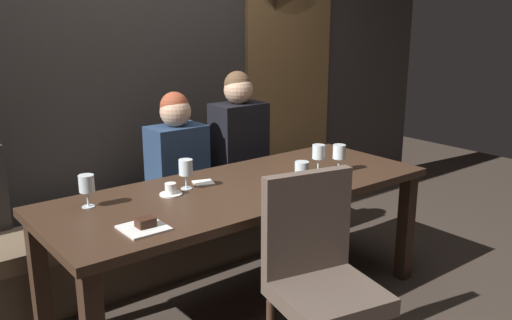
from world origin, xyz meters
TOP-DOWN VIEW (x-y plane):
  - ground at (0.00, 0.00)m, footprint 9.00×9.00m
  - back_wall_tiled at (0.00, 1.22)m, footprint 6.00×0.12m
  - arched_door at (1.35, 1.15)m, footprint 0.90×0.05m
  - dining_table at (0.00, 0.00)m, footprint 2.20×0.84m
  - banquette_bench at (0.00, 0.70)m, footprint 2.50×0.44m
  - chair_near_side at (-0.12, -0.72)m, footprint 0.52×0.52m
  - diner_redhead at (-0.00, 0.71)m, footprint 0.36×0.24m
  - diner_bearded at (0.47, 0.67)m, footprint 0.36×0.24m
  - wine_glass_far_right at (-0.27, 0.15)m, footprint 0.08×0.08m
  - wine_glass_far_left at (0.53, -0.05)m, footprint 0.08×0.08m
  - wine_glass_end_right at (0.19, -0.27)m, footprint 0.08×0.08m
  - wine_glass_center_front at (-0.80, 0.20)m, footprint 0.08×0.08m
  - wine_glass_end_left at (0.63, -0.12)m, footprint 0.08×0.08m
  - espresso_cup at (-0.39, 0.11)m, footprint 0.12×0.12m
  - dessert_plate at (-0.72, -0.22)m, footprint 0.19×0.19m
  - folded_napkin at (-0.15, 0.18)m, footprint 0.14×0.13m

SIDE VIEW (x-z plane):
  - ground at x=0.00m, z-range 0.00..0.00m
  - banquette_bench at x=0.00m, z-range 0.00..0.45m
  - chair_near_side at x=-0.12m, z-range 0.07..1.05m
  - dining_table at x=0.00m, z-range 0.28..1.02m
  - folded_napkin at x=-0.15m, z-range 0.74..0.75m
  - dessert_plate at x=-0.72m, z-range 0.73..0.78m
  - espresso_cup at x=-0.39m, z-range 0.73..0.80m
  - diner_redhead at x=0.00m, z-range 0.43..1.16m
  - diner_bearded at x=0.47m, z-range 0.43..1.27m
  - wine_glass_far_left at x=0.53m, z-range 0.77..0.93m
  - wine_glass_end_left at x=0.63m, z-range 0.77..0.93m
  - wine_glass_center_front at x=-0.80m, z-range 0.77..0.93m
  - wine_glass_far_right at x=-0.27m, z-range 0.77..0.94m
  - wine_glass_end_right at x=0.19m, z-range 0.77..0.94m
  - arched_door at x=1.35m, z-range 0.09..2.64m
  - back_wall_tiled at x=0.00m, z-range 0.00..3.00m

